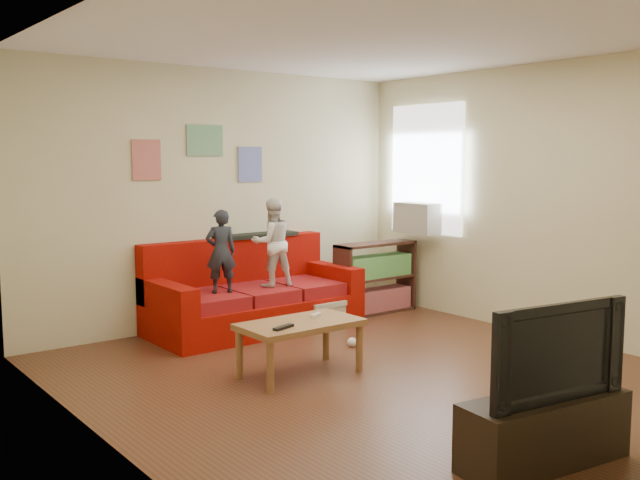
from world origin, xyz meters
TOP-DOWN VIEW (x-y plane):
  - room_shell at (0.00, 0.00)m, footprint 4.52×5.02m
  - sofa at (0.08, 2.07)m, footprint 2.17×1.00m
  - child_a at (-0.37, 1.90)m, footprint 0.34×0.28m
  - child_b at (0.23, 1.90)m, footprint 0.49×0.41m
  - coffee_table at (-0.47, 0.46)m, footprint 0.99×0.55m
  - remote at (-0.72, 0.34)m, footprint 0.21×0.11m
  - game_controller at (-0.27, 0.51)m, footprint 0.14×0.08m
  - bookshelf at (1.62, 1.84)m, footprint 1.02×0.30m
  - window at (2.22, 1.65)m, footprint 0.04×1.08m
  - ac_unit at (2.10, 1.65)m, footprint 0.28×0.55m
  - artwork_left at (-0.85, 2.48)m, footprint 0.30×0.01m
  - artwork_center at (-0.20, 2.48)m, footprint 0.42×0.01m
  - artwork_right at (0.35, 2.48)m, footprint 0.30×0.01m
  - file_box at (0.68, 1.64)m, footprint 0.42×0.32m
  - tv_stand at (-0.37, -1.79)m, footprint 1.11×0.50m
  - television at (-0.37, -1.79)m, footprint 0.99×0.28m
  - tissue at (0.43, 0.87)m, footprint 0.09×0.09m

SIDE VIEW (x-z plane):
  - tissue at x=0.43m, z-range 0.00..0.09m
  - file_box at x=0.68m, z-range 0.00..0.29m
  - tv_stand at x=-0.37m, z-range 0.00..0.40m
  - sofa at x=0.08m, z-range -0.16..0.80m
  - bookshelf at x=1.62m, z-range -0.04..0.77m
  - coffee_table at x=-0.47m, z-range 0.16..0.61m
  - remote at x=-0.72m, z-range 0.45..0.47m
  - game_controller at x=-0.27m, z-range 0.45..0.47m
  - television at x=-0.37m, z-range 0.40..0.97m
  - child_a at x=-0.37m, z-range 0.45..1.27m
  - child_b at x=0.23m, z-range 0.45..1.36m
  - ac_unit at x=2.10m, z-range 0.91..1.26m
  - room_shell at x=0.00m, z-range -0.01..2.71m
  - window at x=2.22m, z-range 0.90..2.38m
  - artwork_right at x=0.35m, z-range 1.51..1.89m
  - artwork_left at x=-0.85m, z-range 1.55..1.95m
  - artwork_center at x=-0.20m, z-range 1.79..2.11m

